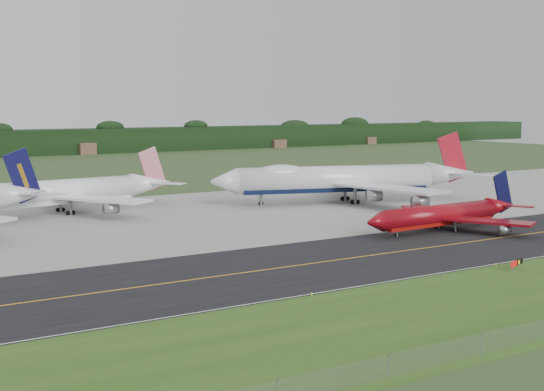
{
  "coord_description": "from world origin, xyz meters",
  "views": [
    {
      "loc": [
        -85.92,
        -98.14,
        24.59
      ],
      "look_at": [
        -10.43,
        22.0,
        7.38
      ],
      "focal_mm": 50.0,
      "sensor_mm": 36.0,
      "label": 1
    }
  ],
  "objects": [
    {
      "name": "taxiway_centreline",
      "position": [
        0.0,
        -4.0,
        0.03
      ],
      "size": [
        400.0,
        0.4,
        0.0
      ],
      "primitive_type": "cube",
      "color": "orange",
      "rests_on": "taxiway"
    },
    {
      "name": "jet_ba_747",
      "position": [
        29.23,
        51.12,
        5.96
      ],
      "size": [
        68.24,
        55.2,
        17.52
      ],
      "color": "silver",
      "rests_on": "ground"
    },
    {
      "name": "taxiway_sign",
      "position": [
        3.73,
        -23.98,
        1.07
      ],
      "size": [
        4.33,
        1.7,
        1.51
      ],
      "color": "slate",
      "rests_on": "ground"
    },
    {
      "name": "jet_red_737",
      "position": [
        21.03,
        7.74,
        3.03
      ],
      "size": [
        40.59,
        33.12,
        10.97
      ],
      "color": "maroon",
      "rests_on": "ground"
    },
    {
      "name": "taxiway_edge_line",
      "position": [
        0.0,
        -19.5,
        0.03
      ],
      "size": [
        400.0,
        0.25,
        0.0
      ],
      "primitive_type": "cube",
      "color": "silver",
      "rests_on": "taxiway"
    },
    {
      "name": "taxiway",
      "position": [
        0.0,
        -4.0,
        0.01
      ],
      "size": [
        400.0,
        32.0,
        0.02
      ],
      "primitive_type": "cube",
      "color": "black",
      "rests_on": "ground"
    },
    {
      "name": "edge_marker_center",
      "position": [
        3.21,
        -20.5,
        0.25
      ],
      "size": [
        0.16,
        0.16,
        0.5
      ],
      "primitive_type": "cylinder",
      "color": "yellow",
      "rests_on": "ground"
    },
    {
      "name": "edge_marker_left",
      "position": [
        -31.1,
        -20.5,
        0.25
      ],
      "size": [
        0.16,
        0.16,
        0.5
      ],
      "primitive_type": "cylinder",
      "color": "yellow",
      "rests_on": "ground"
    },
    {
      "name": "ground",
      "position": [
        0.0,
        0.0,
        0.0
      ],
      "size": [
        600.0,
        600.0,
        0.0
      ],
      "primitive_type": "plane",
      "color": "#304721",
      "rests_on": "ground"
    },
    {
      "name": "jet_star_tail",
      "position": [
        -35.7,
        69.81,
        4.79
      ],
      "size": [
        54.55,
        45.49,
        14.38
      ],
      "color": "white",
      "rests_on": "ground"
    },
    {
      "name": "horizon_treeline",
      "position": [
        0.0,
        273.76,
        5.47
      ],
      "size": [
        700.0,
        25.0,
        12.0
      ],
      "color": "black",
      "rests_on": "ground"
    },
    {
      "name": "apron",
      "position": [
        0.0,
        51.0,
        0.01
      ],
      "size": [
        400.0,
        78.0,
        0.01
      ],
      "primitive_type": "cube",
      "color": "gray",
      "rests_on": "ground"
    }
  ]
}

